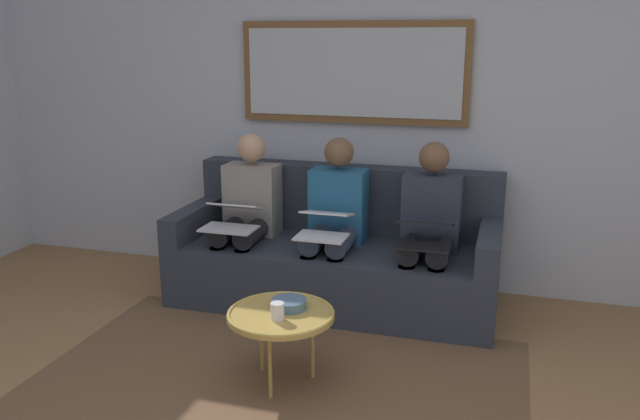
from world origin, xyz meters
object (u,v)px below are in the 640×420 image
(framed_mirror, at_px, (353,73))
(laptop_black, at_px, (424,233))
(person_right, at_px, (247,210))
(laptop_white, at_px, (325,223))
(person_middle, at_px, (335,217))
(couch, at_px, (337,256))
(cup, at_px, (277,311))
(person_left, at_px, (429,225))
(laptop_silver, at_px, (234,216))
(coffee_table, at_px, (281,315))
(bowl, at_px, (289,304))

(framed_mirror, distance_m, laptop_black, 1.33)
(framed_mirror, relative_size, person_right, 1.44)
(laptop_white, bearing_deg, person_middle, -90.00)
(couch, relative_size, laptop_black, 6.45)
(framed_mirror, bearing_deg, cup, 91.28)
(person_left, xyz_separation_m, laptop_white, (0.64, 0.24, 0.02))
(couch, relative_size, framed_mirror, 1.34)
(person_left, height_order, person_middle, same)
(framed_mirror, xyz_separation_m, laptop_silver, (0.64, 0.69, -0.92))
(laptop_silver, bearing_deg, cup, 124.26)
(person_right, bearing_deg, laptop_white, 159.35)
(coffee_table, height_order, laptop_white, laptop_white)
(person_middle, bearing_deg, couch, -90.00)
(bowl, relative_size, person_right, 0.16)
(cup, relative_size, bowl, 0.48)
(coffee_table, distance_m, laptop_silver, 1.16)
(bowl, xyz_separation_m, laptop_black, (-0.59, -0.83, 0.20))
(coffee_table, relative_size, person_middle, 0.50)
(person_left, relative_size, laptop_silver, 3.04)
(laptop_black, bearing_deg, coffee_table, 55.75)
(laptop_silver, bearing_deg, coffee_table, 126.08)
(laptop_white, distance_m, laptop_silver, 0.64)
(cup, height_order, person_right, person_right)
(framed_mirror, height_order, cup, framed_mirror)
(bowl, distance_m, person_left, 1.24)
(coffee_table, height_order, person_left, person_left)
(couch, distance_m, person_middle, 0.31)
(couch, relative_size, cup, 24.44)
(person_right, bearing_deg, cup, 118.85)
(couch, bearing_deg, bowl, 92.34)
(laptop_black, relative_size, person_middle, 0.30)
(laptop_white, bearing_deg, bowl, 93.20)
(person_right, bearing_deg, person_left, 180.00)
(laptop_white, bearing_deg, laptop_silver, -0.53)
(laptop_white, bearing_deg, coffee_table, 91.63)
(laptop_silver, bearing_deg, laptop_black, 179.48)
(laptop_silver, bearing_deg, laptop_white, 179.47)
(coffee_table, relative_size, laptop_white, 1.53)
(laptop_black, distance_m, laptop_white, 0.64)
(laptop_black, bearing_deg, laptop_white, -0.51)
(bowl, xyz_separation_m, laptop_white, (0.05, -0.84, 0.21))
(person_left, xyz_separation_m, person_right, (1.28, 0.00, 0.00))
(laptop_black, distance_m, person_right, 1.30)
(coffee_table, relative_size, person_right, 0.50)
(couch, xyz_separation_m, person_left, (-0.64, 0.07, 0.30))
(framed_mirror, distance_m, person_middle, 1.05)
(cup, bearing_deg, person_right, -61.15)
(person_left, bearing_deg, framed_mirror, -35.52)
(couch, distance_m, cup, 1.31)
(laptop_silver, bearing_deg, person_left, -169.59)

